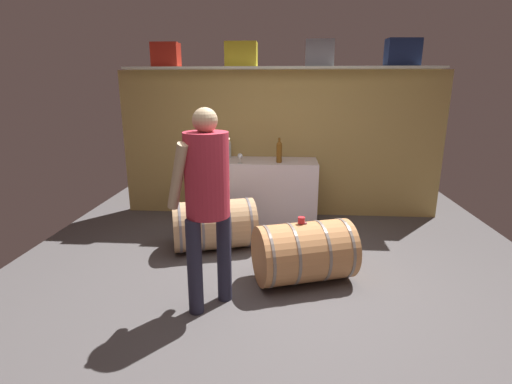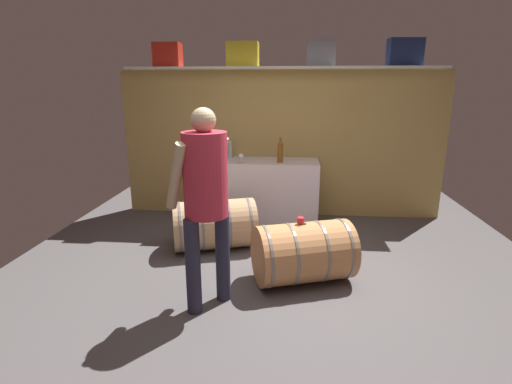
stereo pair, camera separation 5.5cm
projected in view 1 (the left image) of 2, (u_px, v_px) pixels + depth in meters
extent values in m
cube|color=#514D4E|center=(276.00, 267.00, 4.13)|extent=(5.78, 7.98, 0.02)
cube|color=tan|center=(280.00, 145.00, 5.57)|extent=(4.58, 0.10, 2.07)
cube|color=silver|center=(281.00, 68.00, 5.14)|extent=(4.22, 0.40, 0.03)
cube|color=red|center=(166.00, 55.00, 5.21)|extent=(0.36, 0.27, 0.31)
cube|color=yellow|center=(241.00, 54.00, 5.14)|extent=(0.42, 0.28, 0.32)
cube|color=gray|center=(320.00, 53.00, 5.06)|extent=(0.38, 0.24, 0.34)
cube|color=navy|center=(403.00, 52.00, 4.99)|extent=(0.44, 0.24, 0.34)
cube|color=white|center=(260.00, 191.00, 5.40)|extent=(1.57, 0.60, 0.87)
cylinder|color=brown|center=(279.00, 154.00, 5.11)|extent=(0.08, 0.08, 0.23)
sphere|color=brown|center=(279.00, 144.00, 5.07)|extent=(0.07, 0.07, 0.07)
cylinder|color=brown|center=(279.00, 141.00, 5.06)|extent=(0.03, 0.03, 0.08)
cylinder|color=#B6BEB8|center=(229.00, 151.00, 5.45)|extent=(0.07, 0.07, 0.20)
sphere|color=#B6BEB8|center=(228.00, 143.00, 5.42)|extent=(0.07, 0.07, 0.07)
cylinder|color=#B6BEB8|center=(228.00, 139.00, 5.41)|extent=(0.03, 0.03, 0.07)
cylinder|color=white|center=(240.00, 163.00, 5.08)|extent=(0.07, 0.07, 0.00)
cylinder|color=white|center=(240.00, 160.00, 5.07)|extent=(0.01, 0.01, 0.07)
sphere|color=white|center=(240.00, 156.00, 5.06)|extent=(0.07, 0.07, 0.07)
sphere|color=maroon|center=(240.00, 157.00, 5.06)|extent=(0.04, 0.04, 0.04)
cylinder|color=#BF814D|center=(304.00, 252.00, 3.75)|extent=(1.06, 0.85, 0.58)
cylinder|color=gray|center=(266.00, 256.00, 3.65)|extent=(0.22, 0.57, 0.60)
cylinder|color=gray|center=(290.00, 254.00, 3.71)|extent=(0.22, 0.57, 0.60)
cylinder|color=gray|center=(318.00, 250.00, 3.78)|extent=(0.22, 0.57, 0.60)
cylinder|color=gray|center=(341.00, 248.00, 3.84)|extent=(0.22, 0.57, 0.60)
cylinder|color=#7F4652|center=(305.00, 223.00, 3.67)|extent=(0.04, 0.04, 0.01)
cylinder|color=tan|center=(214.00, 225.00, 4.50)|extent=(1.07, 0.83, 0.57)
cylinder|color=slate|center=(180.00, 227.00, 4.42)|extent=(0.20, 0.57, 0.59)
cylinder|color=slate|center=(201.00, 226.00, 4.47)|extent=(0.20, 0.57, 0.59)
cylinder|color=slate|center=(227.00, 224.00, 4.54)|extent=(0.20, 0.57, 0.59)
cylinder|color=slate|center=(247.00, 222.00, 4.59)|extent=(0.20, 0.57, 0.59)
cylinder|color=brown|center=(213.00, 201.00, 4.42)|extent=(0.04, 0.04, 0.01)
cylinder|color=red|center=(301.00, 220.00, 3.66)|extent=(0.07, 0.07, 0.06)
cylinder|color=#272638|center=(224.00, 256.00, 3.38)|extent=(0.13, 0.13, 0.83)
cylinder|color=#272638|center=(195.00, 267.00, 3.18)|extent=(0.13, 0.13, 0.83)
cylinder|color=#B72B3C|center=(207.00, 175.00, 3.08)|extent=(0.36, 0.36, 0.69)
sphere|color=tan|center=(205.00, 120.00, 2.96)|extent=(0.20, 0.20, 0.20)
cylinder|color=tan|center=(220.00, 169.00, 3.29)|extent=(0.24, 0.23, 0.58)
cylinder|color=tan|center=(178.00, 177.00, 3.02)|extent=(0.27, 0.26, 0.57)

